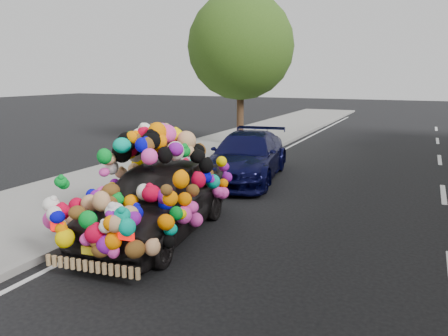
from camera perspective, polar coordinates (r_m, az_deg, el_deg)
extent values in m
plane|color=black|center=(8.02, 0.80, -9.23)|extent=(100.00, 100.00, 0.00)
cube|color=gray|center=(10.42, -21.40, -4.69)|extent=(4.00, 60.00, 0.12)
cube|color=gray|center=(9.15, -12.84, -6.39)|extent=(0.15, 60.00, 0.13)
cylinder|color=#332114|center=(17.77, 2.13, 7.02)|extent=(0.28, 0.28, 2.73)
sphere|color=#2D5015|center=(17.74, 2.20, 15.63)|extent=(4.20, 4.20, 4.20)
imported|color=black|center=(8.14, -8.71, -3.94)|extent=(2.11, 4.22, 1.38)
cube|color=red|center=(6.76, -20.85, -7.15)|extent=(0.23, 0.09, 0.14)
cube|color=red|center=(6.15, -12.64, -8.53)|extent=(0.23, 0.09, 0.14)
cube|color=yellow|center=(6.53, -16.83, -10.33)|extent=(0.34, 0.08, 0.12)
imported|color=black|center=(12.41, 2.96, 1.55)|extent=(2.52, 4.76, 1.31)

